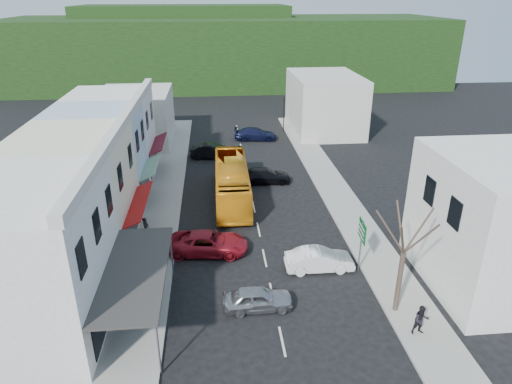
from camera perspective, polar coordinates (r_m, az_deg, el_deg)
name	(u,v)px	position (r m, az deg, el deg)	size (l,w,h in m)	color
ground	(265,258)	(30.87, 1.08, -8.23)	(120.00, 120.00, 0.00)	black
sidewalk_left	(164,199)	(39.76, -11.39, -0.91)	(3.00, 52.00, 0.15)	gray
sidewalk_right	(336,193)	(40.90, 9.97, -0.07)	(3.00, 52.00, 0.15)	gray
shopfront_row	(83,181)	(34.67, -20.85, 1.26)	(8.25, 30.00, 8.00)	silver
right_building	(503,224)	(30.19, 28.54, -3.50)	(8.00, 9.00, 8.00)	silver
distant_block_left	(136,117)	(55.38, -14.78, 9.03)	(8.00, 10.00, 6.00)	#B7B2A8
distant_block_right	(325,103)	(59.16, 8.57, 10.95)	(8.00, 12.00, 7.00)	#B7B2A8
hillside	(219,47)	(91.61, -4.67, 17.65)	(80.00, 26.00, 14.00)	black
bus	(232,182)	(38.73, -3.03, 1.26)	(2.50, 11.60, 3.10)	orange
car_silver	(258,298)	(26.07, 0.24, -13.13)	(1.80, 4.40, 1.40)	#9E9EA3
car_white	(319,260)	(29.59, 7.91, -8.43)	(1.80, 4.40, 1.40)	silver
car_red	(209,244)	(31.26, -5.95, -6.42)	(1.90, 4.60, 1.40)	maroon
car_black_near	(265,176)	(42.37, 1.15, 2.07)	(1.84, 4.50, 1.40)	black
car_black_far	(213,152)	(49.00, -5.37, 5.02)	(1.80, 4.40, 1.40)	black
car_navy_far	(256,134)	(55.04, -0.06, 7.24)	(1.84, 4.50, 1.40)	black
pedestrian_left	(146,228)	(33.29, -13.61, -4.43)	(0.60, 0.40, 1.70)	black
pedestrian_right	(421,320)	(25.59, 19.95, -14.80)	(0.70, 0.44, 1.70)	black
direction_sign	(361,246)	(29.40, 12.95, -6.61)	(0.28, 1.62, 3.58)	#05551E
street_tree	(403,253)	(25.34, 17.95, -7.25)	(2.53, 2.53, 7.58)	#3B2C23
traffic_signal	(284,114)	(58.22, 3.49, 9.66)	(0.55, 0.94, 4.43)	black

